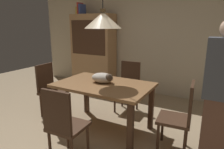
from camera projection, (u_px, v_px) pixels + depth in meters
ground at (85, 149)px, 2.63m from camera, size 10.00×10.00×0.00m
back_wall at (153, 31)px, 4.52m from camera, size 6.40×0.10×2.90m
dining_table at (104, 90)px, 2.98m from camera, size 1.40×0.90×0.75m
chair_right_side at (181, 115)px, 2.48m from camera, size 0.44×0.44×0.93m
chair_near_front at (64, 123)px, 2.27m from camera, size 0.42×0.42×0.93m
chair_left_side at (50, 88)px, 3.55m from camera, size 0.41×0.41×0.93m
chair_far_back at (128, 84)px, 3.76m from camera, size 0.41×0.41×0.93m
cat_sleeping at (103, 78)px, 2.98m from camera, size 0.39×0.26×0.16m
pendant_lamp at (103, 20)px, 2.73m from camera, size 0.52×0.52×1.30m
hutch_bookcase at (93, 53)px, 5.06m from camera, size 1.12×0.45×1.85m
book_yellow_short at (78, 11)px, 5.01m from camera, size 0.04×0.20×0.18m
book_red_tall at (80, 9)px, 4.97m from camera, size 0.04×0.22×0.28m
book_blue_wide at (82, 9)px, 4.94m from camera, size 0.06×0.24×0.24m
person_standing at (220, 97)px, 2.15m from camera, size 0.36×0.22×1.66m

